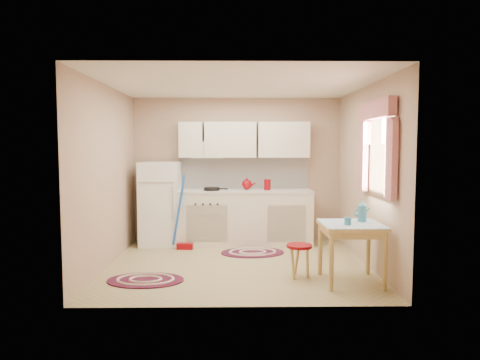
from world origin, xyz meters
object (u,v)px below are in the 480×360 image
fridge (160,204)px  base_cabinets (245,218)px  stool (299,261)px  table (351,253)px

fridge → base_cabinets: fridge is taller
fridge → base_cabinets: size_ratio=0.62×
stool → fridge: bearing=138.1°
base_cabinets → stool: 2.02m
fridge → table: 3.38m
fridge → base_cabinets: (1.42, 0.05, -0.26)m
fridge → stool: (2.06, -1.85, -0.49)m
table → stool: size_ratio=1.71×
stool → table: bearing=-18.9°
table → stool: bearing=161.1°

